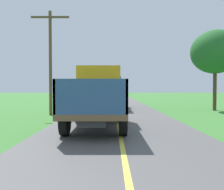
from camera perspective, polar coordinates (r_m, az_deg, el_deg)
banana_truck_near at (r=10.73m, az=-3.20°, el=0.04°), size 2.38×5.82×2.80m
banana_truck_far at (r=20.40m, az=-0.45°, el=0.73°), size 2.38×5.81×2.80m
utility_pole_roadside at (r=16.08m, az=-14.82°, el=8.88°), size 2.54×0.20×6.94m
roadside_tree_mid_right at (r=20.57m, az=24.51°, el=9.69°), size 3.88×3.88×6.48m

